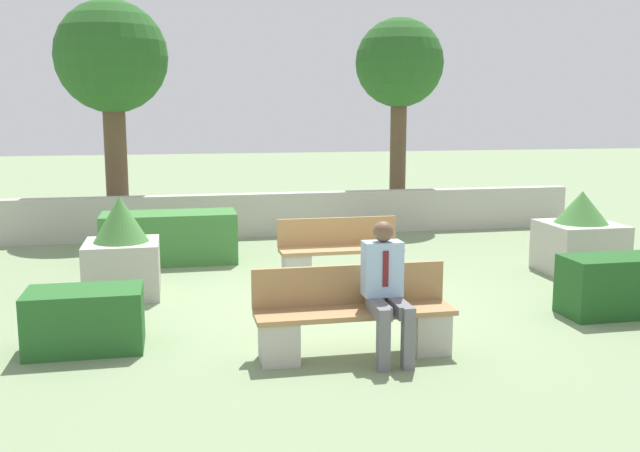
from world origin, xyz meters
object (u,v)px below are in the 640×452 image
object	(u,v)px
tree_leftmost	(111,62)
person_seated_man	(386,284)
tree_center_left	(399,67)
bench_front	(354,321)
bench_left_side	(340,257)
planter_corner_right	(122,253)
planter_corner_left	(580,238)

from	to	relation	value
tree_leftmost	person_seated_man	bearing A→B (deg)	-69.40
tree_leftmost	tree_center_left	bearing A→B (deg)	-1.46
bench_front	tree_leftmost	bearing A→B (deg)	109.20
bench_left_side	planter_corner_right	bearing A→B (deg)	-168.96
tree_leftmost	bench_front	bearing A→B (deg)	-70.80
bench_front	planter_corner_right	world-z (taller)	planter_corner_right
bench_left_side	planter_corner_left	bearing A→B (deg)	1.58
tree_leftmost	bench_left_side	bearing A→B (deg)	-55.79
bench_left_side	tree_leftmost	xyz separation A→B (m)	(-3.38, 4.98, 2.97)
planter_corner_right	tree_center_left	xyz separation A→B (m)	(5.36, 5.09, 2.68)
bench_front	planter_corner_left	distance (m)	5.01
bench_front	person_seated_man	distance (m)	0.51
bench_left_side	tree_center_left	xyz separation A→B (m)	(2.39, 4.83, 2.91)
bench_front	person_seated_man	size ratio (longest dim) A/B	1.47
bench_front	tree_leftmost	size ratio (longest dim) A/B	0.44
person_seated_man	tree_leftmost	xyz separation A→B (m)	(-3.07, 8.18, 2.56)
bench_front	bench_left_side	xyz separation A→B (m)	(0.58, 3.06, -0.01)
planter_corner_right	bench_left_side	bearing A→B (deg)	5.06
bench_left_side	tree_center_left	world-z (taller)	tree_center_left
planter_corner_right	tree_leftmost	bearing A→B (deg)	94.49
bench_left_side	planter_corner_right	xyz separation A→B (m)	(-2.97, -0.26, 0.23)
planter_corner_right	person_seated_man	bearing A→B (deg)	-47.82
bench_front	planter_corner_left	size ratio (longest dim) A/B	1.62
tree_leftmost	planter_corner_right	bearing A→B (deg)	-85.51
person_seated_man	planter_corner_right	size ratio (longest dim) A/B	1.02
bench_left_side	tree_center_left	distance (m)	6.12
planter_corner_left	planter_corner_right	xyz separation A→B (m)	(-6.54, 0.01, 0.04)
tree_leftmost	tree_center_left	xyz separation A→B (m)	(5.77, -0.15, -0.05)
bench_left_side	person_seated_man	distance (m)	3.24
person_seated_man	tree_center_left	bearing A→B (deg)	71.46
tree_leftmost	tree_center_left	distance (m)	5.77
person_seated_man	planter_corner_right	world-z (taller)	person_seated_man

